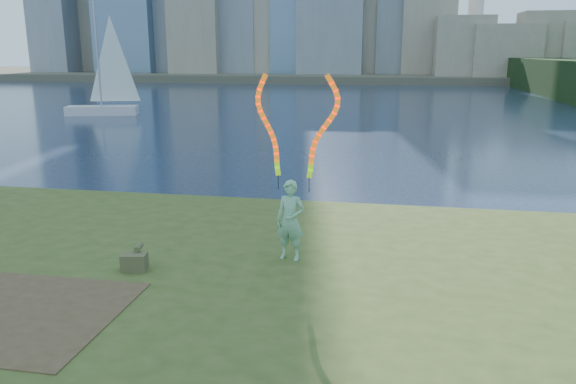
# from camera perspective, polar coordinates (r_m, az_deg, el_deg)

# --- Properties ---
(ground) EXTENTS (320.00, 320.00, 0.00)m
(ground) POSITION_cam_1_polar(r_m,az_deg,el_deg) (12.18, -7.66, -9.81)
(ground) COLOR #18243C
(ground) RESTS_ON ground
(grassy_knoll) EXTENTS (20.00, 18.00, 0.80)m
(grassy_knoll) POSITION_cam_1_polar(r_m,az_deg,el_deg) (10.10, -11.83, -13.15)
(grassy_knoll) COLOR #364518
(grassy_knoll) RESTS_ON ground
(dirt_patch) EXTENTS (3.20, 3.00, 0.02)m
(dirt_patch) POSITION_cam_1_polar(r_m,az_deg,el_deg) (10.22, -25.68, -11.07)
(dirt_patch) COLOR #47331E
(dirt_patch) RESTS_ON grassy_knoll
(far_shore) EXTENTS (320.00, 40.00, 1.20)m
(far_shore) POSITION_cam_1_polar(r_m,az_deg,el_deg) (105.71, 8.66, 11.62)
(far_shore) COLOR #4E4939
(far_shore) RESTS_ON ground
(woman_with_ribbons) EXTENTS (2.03, 0.55, 4.02)m
(woman_with_ribbons) POSITION_cam_1_polar(r_m,az_deg,el_deg) (11.13, 0.35, 0.04)
(woman_with_ribbons) COLOR #1C723D
(woman_with_ribbons) RESTS_ON grassy_knoll
(canvas_bag) EXTENTS (0.52, 0.59, 0.45)m
(canvas_bag) POSITION_cam_1_polar(r_m,az_deg,el_deg) (11.29, -15.31, -6.79)
(canvas_bag) COLOR #484E2C
(canvas_bag) RESTS_ON grassy_knoll
(sailboat) EXTENTS (5.79, 3.20, 8.75)m
(sailboat) POSITION_cam_1_polar(r_m,az_deg,el_deg) (47.10, -18.11, 9.28)
(sailboat) COLOR silver
(sailboat) RESTS_ON ground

